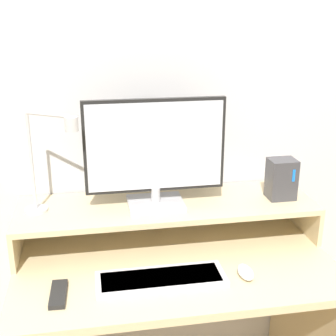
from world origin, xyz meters
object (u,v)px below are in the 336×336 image
at_px(monitor, 155,153).
at_px(desk_lamp, 50,160).
at_px(router_dock, 281,179).
at_px(keyboard, 161,279).
at_px(mouse, 246,272).
at_px(remote_control, 58,294).

height_order(monitor, desk_lamp, monitor).
bearing_deg(router_dock, keyboard, -152.59).
distance_m(mouse, remote_control, 0.64).
height_order(router_dock, mouse, router_dock).
relative_size(monitor, router_dock, 3.26).
bearing_deg(keyboard, mouse, -4.02).
bearing_deg(keyboard, router_dock, 27.41).
relative_size(desk_lamp, remote_control, 2.55).
bearing_deg(keyboard, monitor, 84.84).
bearing_deg(mouse, router_dock, 51.27).
height_order(keyboard, remote_control, keyboard).
height_order(desk_lamp, mouse, desk_lamp).
distance_m(monitor, router_dock, 0.53).
distance_m(monitor, keyboard, 0.47).
xyz_separation_m(monitor, router_dock, (0.51, -0.01, -0.13)).
height_order(monitor, router_dock, monitor).
distance_m(monitor, desk_lamp, 0.39).
bearing_deg(monitor, keyboard, -95.16).
distance_m(desk_lamp, keyboard, 0.58).
bearing_deg(monitor, mouse, -49.03).
distance_m(keyboard, remote_control, 0.35).
distance_m(router_dock, remote_control, 0.96).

